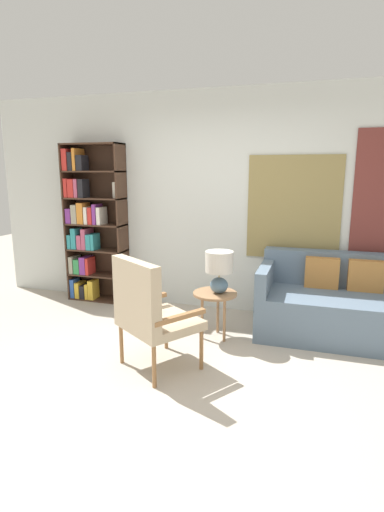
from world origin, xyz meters
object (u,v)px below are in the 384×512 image
object	(u,v)px
bookshelf	(90,227)
side_table	(215,298)
couch	(342,306)
armchair	(148,308)
table_lamp	(219,267)

from	to	relation	value
bookshelf	side_table	world-z (taller)	bookshelf
couch	armchair	bearing A→B (deg)	-141.13
side_table	table_lamp	size ratio (longest dim) A/B	1.13
armchair	side_table	bearing A→B (deg)	66.19
side_table	armchair	bearing A→B (deg)	-113.81
side_table	table_lamp	xyz separation A→B (m)	(0.04, -0.01, 0.33)
side_table	couch	bearing A→B (deg)	20.40
armchair	side_table	world-z (taller)	armchair
bookshelf	table_lamp	world-z (taller)	bookshelf
table_lamp	bookshelf	bearing A→B (deg)	158.51
bookshelf	couch	world-z (taller)	bookshelf
bookshelf	side_table	bearing A→B (deg)	-21.79
side_table	table_lamp	world-z (taller)	table_lamp
armchair	table_lamp	bearing A→B (deg)	63.78
couch	bookshelf	bearing A→B (deg)	174.75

